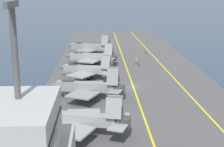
{
  "coord_description": "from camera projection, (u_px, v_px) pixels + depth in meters",
  "views": [
    {
      "loc": [
        -76.38,
        7.99,
        22.9
      ],
      "look_at": [
        2.11,
        4.8,
        2.9
      ],
      "focal_mm": 55.0,
      "sensor_mm": 36.0,
      "label": 1
    }
  ],
  "objects": [
    {
      "name": "ground_plane",
      "position": [
        133.0,
        88.0,
        79.92
      ],
      "size": [
        2000.0,
        2000.0,
        0.0
      ],
      "primitive_type": "plane",
      "color": "navy"
    },
    {
      "name": "carrier_deck",
      "position": [
        133.0,
        87.0,
        79.87
      ],
      "size": [
        211.32,
        40.75,
        0.4
      ],
      "primitive_type": "cube",
      "color": "#4C4C4F",
      "rests_on": "ground"
    },
    {
      "name": "deck_stripe_foul_line",
      "position": [
        181.0,
        85.0,
        80.26
      ],
      "size": [
        190.14,
        5.22,
        0.01
      ],
      "primitive_type": "cube",
      "rotation": [
        0.0,
        0.0,
        0.03
      ],
      "color": "yellow",
      "rests_on": "carrier_deck"
    },
    {
      "name": "deck_stripe_centerline",
      "position": [
        133.0,
        86.0,
        79.82
      ],
      "size": [
        190.19,
        0.36,
        0.01
      ],
      "primitive_type": "cube",
      "color": "yellow",
      "rests_on": "carrier_deck"
    },
    {
      "name": "parked_jet_nearest",
      "position": [
        78.0,
        119.0,
        53.21
      ],
      "size": [
        12.43,
        17.18,
        6.51
      ],
      "color": "gray",
      "rests_on": "carrier_deck"
    },
    {
      "name": "parked_jet_second",
      "position": [
        87.0,
        87.0,
        70.14
      ],
      "size": [
        12.95,
        16.33,
        6.84
      ],
      "color": "gray",
      "rests_on": "carrier_deck"
    },
    {
      "name": "parked_jet_third",
      "position": [
        87.0,
        69.0,
        85.16
      ],
      "size": [
        13.25,
        15.71,
        6.34
      ],
      "color": "gray",
      "rests_on": "carrier_deck"
    },
    {
      "name": "parked_jet_fourth",
      "position": [
        91.0,
        57.0,
        100.38
      ],
      "size": [
        11.88,
        15.91,
        6.59
      ],
      "color": "gray",
      "rests_on": "carrier_deck"
    },
    {
      "name": "parked_jet_fifth",
      "position": [
        90.0,
        47.0,
        115.4
      ],
      "size": [
        12.85,
        16.87,
        6.91
      ],
      "color": "gray",
      "rests_on": "carrier_deck"
    },
    {
      "name": "crew_green_vest",
      "position": [
        146.0,
        52.0,
        116.64
      ],
      "size": [
        0.45,
        0.37,
        1.75
      ],
      "color": "#383328",
      "rests_on": "carrier_deck"
    },
    {
      "name": "crew_purple_vest",
      "position": [
        139.0,
        63.0,
        98.71
      ],
      "size": [
        0.28,
        0.4,
        1.76
      ],
      "color": "#232328",
      "rests_on": "carrier_deck"
    },
    {
      "name": "crew_yellow_vest",
      "position": [
        136.0,
        60.0,
        102.63
      ],
      "size": [
        0.34,
        0.43,
        1.77
      ],
      "color": "#383328",
      "rests_on": "carrier_deck"
    }
  ]
}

